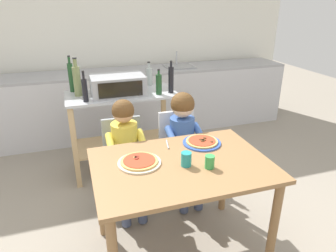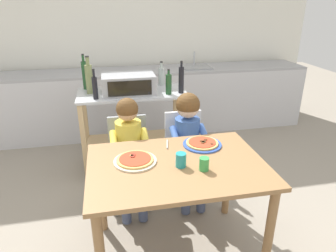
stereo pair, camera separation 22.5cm
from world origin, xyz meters
name	(u,v)px [view 1 (the left image)]	position (x,y,z in m)	size (l,w,h in m)	color
ground_plane	(146,177)	(0.00, 1.09, 0.00)	(10.86, 10.86, 0.00)	gray
back_wall_tiled	(114,32)	(0.00, 2.78, 1.35)	(5.28, 0.12, 2.70)	white
kitchen_counter	(123,102)	(0.00, 2.37, 0.44)	(4.75, 0.60, 1.08)	silver
kitchen_island_cart	(123,120)	(-0.17, 1.34, 0.59)	(1.12, 0.54, 0.88)	#B7BABF
toaster_oven	(118,85)	(-0.20, 1.32, 0.98)	(0.53, 0.37, 0.19)	#999BA0
bottle_brown_beer	(171,79)	(0.32, 1.21, 1.02)	(0.05, 0.05, 0.33)	black
bottle_dark_olive_oil	(71,77)	(-0.64, 1.56, 1.04)	(0.05, 0.05, 0.37)	#1E4723
bottle_clear_vinegar	(159,84)	(0.19, 1.19, 0.99)	(0.06, 0.06, 0.26)	#1E4723
bottle_slim_sauce	(77,80)	(-0.59, 1.39, 1.04)	(0.07, 0.07, 0.38)	olive
bottle_squat_spirits	(85,89)	(-0.53, 1.17, 1.00)	(0.05, 0.05, 0.29)	black
bottle_tall_green_wine	(149,76)	(0.18, 1.56, 0.98)	(0.07, 0.07, 0.26)	#ADB7B2
dining_table	(181,177)	(0.00, 0.00, 0.64)	(1.19, 0.83, 0.76)	olive
dining_chair_left	(125,157)	(-0.27, 0.71, 0.48)	(0.36, 0.36, 0.81)	gray
dining_chair_right	(179,148)	(0.25, 0.72, 0.48)	(0.36, 0.36, 0.81)	silver
child_in_yellow_shirt	(126,146)	(-0.27, 0.58, 0.65)	(0.32, 0.42, 1.01)	#424C6B
child_in_blue_striped_shirt	(184,134)	(0.25, 0.61, 0.68)	(0.32, 0.42, 1.02)	#424C6B
pizza_plate_cream	(139,162)	(-0.27, 0.08, 0.77)	(0.29, 0.29, 0.03)	beige
pizza_plate_blue_rimmed	(202,142)	(0.25, 0.23, 0.77)	(0.29, 0.29, 0.03)	#3356B7
drinking_cup_teal	(186,159)	(0.02, -0.04, 0.81)	(0.07, 0.07, 0.10)	teal
drinking_cup_green	(210,162)	(0.15, -0.11, 0.80)	(0.06, 0.06, 0.09)	green
serving_spoon	(167,144)	(-0.01, 0.29, 0.76)	(0.01, 0.01, 0.14)	#B7BABF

